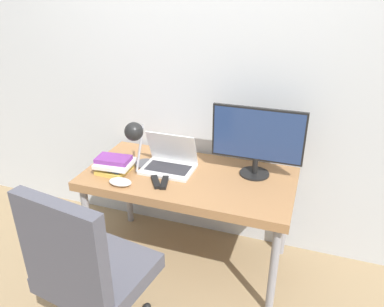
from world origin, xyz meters
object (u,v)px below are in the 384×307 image
Objects in this scene: office_chair at (86,268)px; game_controller at (120,182)px; laptop at (169,162)px; book_stack at (114,164)px; desk_lamp at (136,137)px; monitor at (257,138)px.

office_chair is 6.95× the size of game_controller.
laptop is 0.33× the size of office_chair.
book_stack is at bearing 130.20° from game_controller.
desk_lamp is 0.30m from game_controller.
monitor reaches higher than game_controller.
monitor is at bearing 16.90° from book_stack.
book_stack is (-0.34, -0.16, 0.00)m from laptop.
laptop is at bearing 25.69° from book_stack.
game_controller is at bearing -49.80° from book_stack.
laptop reaches higher than game_controller.
laptop is at bearing -168.74° from monitor.
monitor is at bearing 11.26° from laptop.
laptop is 0.94m from office_chair.
game_controller is at bearing -151.67° from monitor.
office_chair reaches higher than game_controller.
monitor is 2.39× the size of book_stack.
monitor is at bearing 17.14° from desk_lamp.
desk_lamp reaches higher than book_stack.
game_controller is (-0.03, -0.19, -0.24)m from desk_lamp.
desk_lamp is (-0.75, -0.23, -0.01)m from monitor.
book_stack is at bearing 108.90° from office_chair.
book_stack is 0.19m from game_controller.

